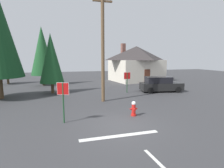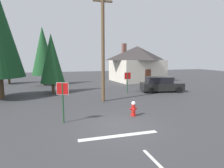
{
  "view_description": "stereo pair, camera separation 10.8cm",
  "coord_description": "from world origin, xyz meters",
  "px_view_note": "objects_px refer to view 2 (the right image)",
  "views": [
    {
      "loc": [
        -3.14,
        -9.11,
        3.71
      ],
      "look_at": [
        0.45,
        3.61,
        1.77
      ],
      "focal_mm": 28.95,
      "sensor_mm": 36.0,
      "label": 1
    },
    {
      "loc": [
        -3.03,
        -9.14,
        3.71
      ],
      "look_at": [
        0.45,
        3.61,
        1.77
      ],
      "focal_mm": 28.95,
      "sensor_mm": 36.0,
      "label": 2
    }
  ],
  "objects_px": {
    "utility_pole": "(103,47)",
    "house": "(137,63)",
    "fire_hydrant": "(133,109)",
    "parked_car": "(161,85)",
    "pine_tree_tall_left": "(7,58)",
    "pine_tree_mid_left": "(43,51)",
    "stop_sign_near": "(63,94)",
    "stop_sign_far": "(128,78)",
    "pine_tree_short_left": "(52,58)"
  },
  "relations": [
    {
      "from": "stop_sign_near",
      "to": "pine_tree_mid_left",
      "type": "height_order",
      "value": "pine_tree_mid_left"
    },
    {
      "from": "pine_tree_mid_left",
      "to": "pine_tree_short_left",
      "type": "height_order",
      "value": "pine_tree_mid_left"
    },
    {
      "from": "fire_hydrant",
      "to": "parked_car",
      "type": "distance_m",
      "value": 9.24
    },
    {
      "from": "house",
      "to": "parked_car",
      "type": "relative_size",
      "value": 1.88
    },
    {
      "from": "stop_sign_near",
      "to": "pine_tree_tall_left",
      "type": "bearing_deg",
      "value": 112.14
    },
    {
      "from": "pine_tree_tall_left",
      "to": "pine_tree_mid_left",
      "type": "relative_size",
      "value": 0.8
    },
    {
      "from": "parked_car",
      "to": "pine_tree_tall_left",
      "type": "bearing_deg",
      "value": 148.19
    },
    {
      "from": "stop_sign_far",
      "to": "house",
      "type": "bearing_deg",
      "value": 61.53
    },
    {
      "from": "stop_sign_far",
      "to": "fire_hydrant",
      "type": "bearing_deg",
      "value": -107.31
    },
    {
      "from": "stop_sign_far",
      "to": "pine_tree_mid_left",
      "type": "relative_size",
      "value": 0.28
    },
    {
      "from": "fire_hydrant",
      "to": "parked_car",
      "type": "relative_size",
      "value": 0.2
    },
    {
      "from": "stop_sign_far",
      "to": "house",
      "type": "distance_m",
      "value": 10.44
    },
    {
      "from": "utility_pole",
      "to": "house",
      "type": "relative_size",
      "value": 1.0
    },
    {
      "from": "fire_hydrant",
      "to": "house",
      "type": "bearing_deg",
      "value": 66.31
    },
    {
      "from": "parked_car",
      "to": "house",
      "type": "bearing_deg",
      "value": 82.75
    },
    {
      "from": "stop_sign_far",
      "to": "parked_car",
      "type": "height_order",
      "value": "stop_sign_far"
    },
    {
      "from": "fire_hydrant",
      "to": "stop_sign_far",
      "type": "relative_size",
      "value": 0.44
    },
    {
      "from": "stop_sign_near",
      "to": "pine_tree_mid_left",
      "type": "bearing_deg",
      "value": 98.72
    },
    {
      "from": "stop_sign_near",
      "to": "pine_tree_tall_left",
      "type": "height_order",
      "value": "pine_tree_tall_left"
    },
    {
      "from": "pine_tree_tall_left",
      "to": "utility_pole",
      "type": "bearing_deg",
      "value": -51.95
    },
    {
      "from": "pine_tree_short_left",
      "to": "pine_tree_mid_left",
      "type": "bearing_deg",
      "value": 102.7
    },
    {
      "from": "pine_tree_mid_left",
      "to": "stop_sign_far",
      "type": "bearing_deg",
      "value": -41.21
    },
    {
      "from": "house",
      "to": "pine_tree_mid_left",
      "type": "distance_m",
      "value": 14.11
    },
    {
      "from": "house",
      "to": "stop_sign_far",
      "type": "bearing_deg",
      "value": -118.47
    },
    {
      "from": "utility_pole",
      "to": "house",
      "type": "xyz_separation_m",
      "value": [
        8.27,
        12.21,
        -1.7
      ]
    },
    {
      "from": "fire_hydrant",
      "to": "pine_tree_short_left",
      "type": "distance_m",
      "value": 11.13
    },
    {
      "from": "stop_sign_near",
      "to": "fire_hydrant",
      "type": "relative_size",
      "value": 2.44
    },
    {
      "from": "utility_pole",
      "to": "pine_tree_mid_left",
      "type": "distance_m",
      "value": 12.37
    },
    {
      "from": "parked_car",
      "to": "pine_tree_tall_left",
      "type": "xyz_separation_m",
      "value": [
        -17.73,
        10.99,
        2.85
      ]
    },
    {
      "from": "house",
      "to": "pine_tree_mid_left",
      "type": "bearing_deg",
      "value": -175.02
    },
    {
      "from": "stop_sign_far",
      "to": "pine_tree_tall_left",
      "type": "height_order",
      "value": "pine_tree_tall_left"
    },
    {
      "from": "pine_tree_tall_left",
      "to": "parked_car",
      "type": "bearing_deg",
      "value": -31.81
    },
    {
      "from": "stop_sign_near",
      "to": "fire_hydrant",
      "type": "distance_m",
      "value": 4.49
    },
    {
      "from": "fire_hydrant",
      "to": "stop_sign_near",
      "type": "bearing_deg",
      "value": -178.72
    },
    {
      "from": "utility_pole",
      "to": "parked_car",
      "type": "relative_size",
      "value": 1.87
    },
    {
      "from": "house",
      "to": "pine_tree_mid_left",
      "type": "height_order",
      "value": "pine_tree_mid_left"
    },
    {
      "from": "parked_car",
      "to": "pine_tree_short_left",
      "type": "height_order",
      "value": "pine_tree_short_left"
    },
    {
      "from": "utility_pole",
      "to": "house",
      "type": "distance_m",
      "value": 14.84
    },
    {
      "from": "utility_pole",
      "to": "parked_car",
      "type": "distance_m",
      "value": 8.42
    },
    {
      "from": "house",
      "to": "parked_car",
      "type": "height_order",
      "value": "house"
    },
    {
      "from": "stop_sign_near",
      "to": "parked_car",
      "type": "xyz_separation_m",
      "value": [
        10.37,
        7.08,
        -0.88
      ]
    },
    {
      "from": "pine_tree_tall_left",
      "to": "stop_sign_far",
      "type": "bearing_deg",
      "value": -36.98
    },
    {
      "from": "fire_hydrant",
      "to": "pine_tree_short_left",
      "type": "relative_size",
      "value": 0.16
    },
    {
      "from": "fire_hydrant",
      "to": "pine_tree_tall_left",
      "type": "bearing_deg",
      "value": 123.01
    },
    {
      "from": "stop_sign_near",
      "to": "house",
      "type": "relative_size",
      "value": 0.27
    },
    {
      "from": "pine_tree_mid_left",
      "to": "house",
      "type": "bearing_deg",
      "value": 4.98
    },
    {
      "from": "utility_pole",
      "to": "pine_tree_short_left",
      "type": "xyz_separation_m",
      "value": [
        -4.32,
        4.9,
        -0.93
      ]
    },
    {
      "from": "house",
      "to": "utility_pole",
      "type": "bearing_deg",
      "value": -124.11
    },
    {
      "from": "stop_sign_near",
      "to": "parked_car",
      "type": "distance_m",
      "value": 12.59
    },
    {
      "from": "parked_car",
      "to": "fire_hydrant",
      "type": "bearing_deg",
      "value": -130.86
    }
  ]
}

